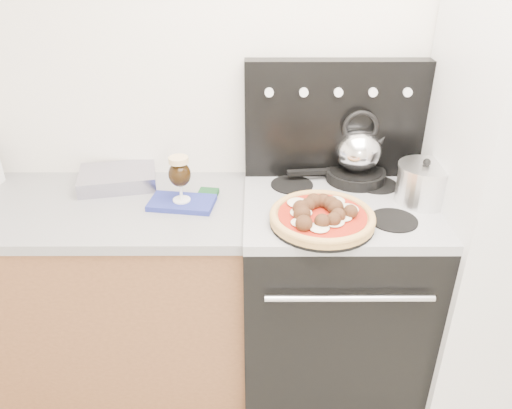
{
  "coord_description": "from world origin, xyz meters",
  "views": [
    {
      "loc": [
        -0.26,
        -0.58,
        1.87
      ],
      "look_at": [
        -0.25,
        1.05,
        0.98
      ],
      "focal_mm": 35.0,
      "sensor_mm": 36.0,
      "label": 1
    }
  ],
  "objects_px": {
    "stove_body": "(331,296)",
    "beer_glass": "(180,179)",
    "pizza_pan": "(322,223)",
    "tea_kettle": "(359,146)",
    "oven_mitt": "(182,203)",
    "pizza": "(322,215)",
    "stock_pot": "(423,185)",
    "skillet": "(355,175)",
    "base_cabinet": "(85,295)"
  },
  "relations": [
    {
      "from": "stove_body",
      "to": "beer_glass",
      "type": "relative_size",
      "value": 4.59
    },
    {
      "from": "pizza_pan",
      "to": "tea_kettle",
      "type": "xyz_separation_m",
      "value": [
        0.19,
        0.37,
        0.15
      ]
    },
    {
      "from": "oven_mitt",
      "to": "pizza",
      "type": "distance_m",
      "value": 0.57
    },
    {
      "from": "pizza",
      "to": "stock_pot",
      "type": "relative_size",
      "value": 1.89
    },
    {
      "from": "stove_body",
      "to": "oven_mitt",
      "type": "relative_size",
      "value": 3.41
    },
    {
      "from": "skillet",
      "to": "tea_kettle",
      "type": "bearing_deg",
      "value": 0.0
    },
    {
      "from": "base_cabinet",
      "to": "oven_mitt",
      "type": "distance_m",
      "value": 0.67
    },
    {
      "from": "pizza",
      "to": "stock_pot",
      "type": "distance_m",
      "value": 0.45
    },
    {
      "from": "stock_pot",
      "to": "base_cabinet",
      "type": "bearing_deg",
      "value": 179.15
    },
    {
      "from": "pizza",
      "to": "stock_pot",
      "type": "height_order",
      "value": "stock_pot"
    },
    {
      "from": "pizza",
      "to": "skillet",
      "type": "height_order",
      "value": "pizza"
    },
    {
      "from": "beer_glass",
      "to": "oven_mitt",
      "type": "bearing_deg",
      "value": 0.0
    },
    {
      "from": "pizza_pan",
      "to": "oven_mitt",
      "type": "bearing_deg",
      "value": 161.3
    },
    {
      "from": "stock_pot",
      "to": "pizza_pan",
      "type": "bearing_deg",
      "value": -156.95
    },
    {
      "from": "oven_mitt",
      "to": "skillet",
      "type": "relative_size",
      "value": 1.01
    },
    {
      "from": "beer_glass",
      "to": "pizza_pan",
      "type": "height_order",
      "value": "beer_glass"
    },
    {
      "from": "base_cabinet",
      "to": "stock_pot",
      "type": "height_order",
      "value": "stock_pot"
    },
    {
      "from": "stove_body",
      "to": "pizza_pan",
      "type": "distance_m",
      "value": 0.52
    },
    {
      "from": "stove_body",
      "to": "pizza",
      "type": "xyz_separation_m",
      "value": [
        -0.09,
        -0.17,
        0.52
      ]
    },
    {
      "from": "stove_body",
      "to": "tea_kettle",
      "type": "xyz_separation_m",
      "value": [
        0.1,
        0.2,
        0.64
      ]
    },
    {
      "from": "stock_pot",
      "to": "beer_glass",
      "type": "bearing_deg",
      "value": 179.62
    },
    {
      "from": "oven_mitt",
      "to": "beer_glass",
      "type": "distance_m",
      "value": 0.11
    },
    {
      "from": "skillet",
      "to": "beer_glass",
      "type": "bearing_deg",
      "value": -165.31
    },
    {
      "from": "pizza_pan",
      "to": "stove_body",
      "type": "bearing_deg",
      "value": 62.19
    },
    {
      "from": "stove_body",
      "to": "skillet",
      "type": "xyz_separation_m",
      "value": [
        0.1,
        0.2,
        0.5
      ]
    },
    {
      "from": "beer_glass",
      "to": "pizza",
      "type": "height_order",
      "value": "beer_glass"
    },
    {
      "from": "skillet",
      "to": "tea_kettle",
      "type": "relative_size",
      "value": 1.15
    },
    {
      "from": "base_cabinet",
      "to": "stove_body",
      "type": "bearing_deg",
      "value": -1.3
    },
    {
      "from": "pizza_pan",
      "to": "skillet",
      "type": "bearing_deg",
      "value": 63.11
    },
    {
      "from": "stove_body",
      "to": "skillet",
      "type": "distance_m",
      "value": 0.55
    },
    {
      "from": "stove_body",
      "to": "pizza_pan",
      "type": "bearing_deg",
      "value": -117.81
    },
    {
      "from": "pizza_pan",
      "to": "pizza",
      "type": "height_order",
      "value": "pizza"
    },
    {
      "from": "pizza_pan",
      "to": "tea_kettle",
      "type": "height_order",
      "value": "tea_kettle"
    },
    {
      "from": "pizza",
      "to": "skillet",
      "type": "bearing_deg",
      "value": 63.11
    },
    {
      "from": "beer_glass",
      "to": "tea_kettle",
      "type": "bearing_deg",
      "value": 14.69
    },
    {
      "from": "pizza",
      "to": "tea_kettle",
      "type": "xyz_separation_m",
      "value": [
        0.19,
        0.37,
        0.12
      ]
    },
    {
      "from": "beer_glass",
      "to": "pizza",
      "type": "bearing_deg",
      "value": -18.7
    },
    {
      "from": "pizza",
      "to": "tea_kettle",
      "type": "relative_size",
      "value": 1.73
    },
    {
      "from": "oven_mitt",
      "to": "pizza",
      "type": "bearing_deg",
      "value": -18.7
    },
    {
      "from": "base_cabinet",
      "to": "tea_kettle",
      "type": "distance_m",
      "value": 1.38
    },
    {
      "from": "pizza_pan",
      "to": "stock_pot",
      "type": "xyz_separation_m",
      "value": [
        0.42,
        0.18,
        0.07
      ]
    },
    {
      "from": "skillet",
      "to": "tea_kettle",
      "type": "distance_m",
      "value": 0.13
    },
    {
      "from": "pizza",
      "to": "skillet",
      "type": "distance_m",
      "value": 0.42
    },
    {
      "from": "base_cabinet",
      "to": "pizza_pan",
      "type": "relative_size",
      "value": 3.76
    },
    {
      "from": "oven_mitt",
      "to": "beer_glass",
      "type": "relative_size",
      "value": 1.35
    },
    {
      "from": "skillet",
      "to": "stock_pot",
      "type": "relative_size",
      "value": 1.26
    },
    {
      "from": "beer_glass",
      "to": "skillet",
      "type": "relative_size",
      "value": 0.75
    },
    {
      "from": "beer_glass",
      "to": "pizza_pan",
      "type": "relative_size",
      "value": 0.5
    },
    {
      "from": "oven_mitt",
      "to": "pizza_pan",
      "type": "xyz_separation_m",
      "value": [
        0.54,
        -0.18,
        0.02
      ]
    },
    {
      "from": "stove_body",
      "to": "tea_kettle",
      "type": "bearing_deg",
      "value": 63.92
    }
  ]
}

